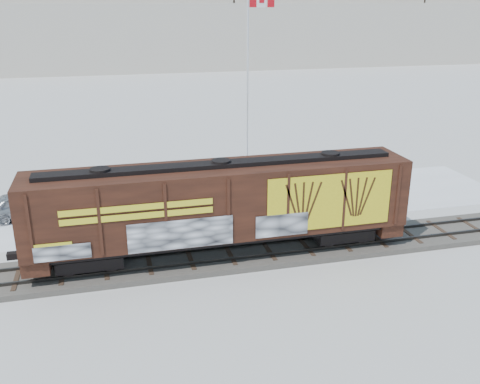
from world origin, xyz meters
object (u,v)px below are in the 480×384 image
object	(u,v)px
flagpole	(249,110)
hopper_railcar	(222,203)
car_silver	(25,205)
car_white	(210,191)
car_dark	(286,184)

from	to	relation	value
flagpole	hopper_railcar	bearing A→B (deg)	-110.56
flagpole	car_silver	xyz separation A→B (m)	(-14.95, -4.44, -4.10)
car_silver	car_white	bearing A→B (deg)	-104.37
hopper_railcar	car_silver	size ratio (longest dim) A/B	3.93
car_white	car_dark	xyz separation A→B (m)	(5.21, 0.33, -0.08)
hopper_railcar	car_white	distance (m)	8.24
hopper_railcar	car_dark	world-z (taller)	hopper_railcar
hopper_railcar	flagpole	size ratio (longest dim) A/B	1.41
car_white	car_dark	world-z (taller)	car_white
flagpole	car_dark	world-z (taller)	flagpole
flagpole	car_silver	bearing A→B (deg)	-163.48
car_silver	car_dark	size ratio (longest dim) A/B	0.93
flagpole	car_dark	bearing A→B (deg)	-72.96
hopper_railcar	car_dark	bearing A→B (deg)	53.23
car_silver	car_white	world-z (taller)	car_white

